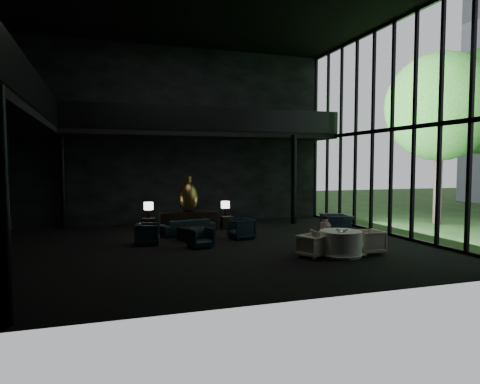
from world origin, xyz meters
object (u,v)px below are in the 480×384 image
object	(u,v)px
sofa	(187,224)
dining_table	(340,245)
dining_chair_west	(312,246)
table_lamp_right	(225,205)
table_lamp_left	(149,207)
coffee_table	(196,234)
lounge_armchair_east	(241,227)
window_armchair	(336,220)
child	(325,226)
console	(189,221)
dining_chair_east	(368,240)
lounge_armchair_south	(200,238)
side_table_left	(149,225)
side_table_right	(227,223)
lounge_armchair_west	(148,233)
dining_chair_north	(324,240)
bronze_urn	(188,197)

from	to	relation	value
sofa	dining_table	distance (m)	6.26
dining_chair_west	table_lamp_right	bearing A→B (deg)	-15.98
table_lamp_left	coffee_table	bearing A→B (deg)	-58.05
lounge_armchair_east	dining_table	bearing A→B (deg)	18.16
window_armchair	child	size ratio (longest dim) A/B	1.92
console	dining_chair_east	size ratio (longest dim) A/B	2.91
sofa	lounge_armchair_south	bearing A→B (deg)	75.50
side_table_left	side_table_right	distance (m)	3.20
table_lamp_left	lounge_armchair_west	bearing A→B (deg)	-96.61
dining_chair_east	console	bearing A→B (deg)	-143.03
lounge_armchair_east	coffee_table	bearing A→B (deg)	-109.43
dining_table	dining_chair_west	distance (m)	0.87
dining_chair_north	dining_chair_west	distance (m)	1.20
console	coffee_table	size ratio (longest dim) A/B	2.35
lounge_armchair_west	lounge_armchair_south	size ratio (longest dim) A/B	1.25
sofa	coffee_table	world-z (taller)	sofa
sofa	child	distance (m)	5.50
console	coffee_table	distance (m)	2.27
side_table_left	bronze_urn	bearing A→B (deg)	3.14
bronze_urn	lounge_armchair_south	bearing A→B (deg)	-95.30
dining_table	dining_chair_west	world-z (taller)	dining_table
lounge_armchair_east	dining_chair_west	size ratio (longest dim) A/B	1.23
table_lamp_left	lounge_armchair_west	xyz separation A→B (m)	(-0.31, -2.64, -0.61)
dining_chair_west	coffee_table	bearing A→B (deg)	10.76
sofa	lounge_armchair_south	world-z (taller)	sofa
sofa	lounge_armchair_east	distance (m)	2.26
table_lamp_right	dining_chair_west	size ratio (longest dim) A/B	0.88
window_armchair	dining_chair_east	bearing A→B (deg)	-7.31
side_table_right	dining_table	bearing A→B (deg)	-74.30
side_table_right	lounge_armchair_west	xyz separation A→B (m)	(-3.51, -2.52, 0.14)
console	table_lamp_right	xyz separation A→B (m)	(1.60, 0.14, 0.59)
sofa	dining_table	size ratio (longest dim) A/B	1.53
lounge_armchair_west	coffee_table	bearing A→B (deg)	-67.28
lounge_armchair_east	dining_table	size ratio (longest dim) A/B	0.61
table_lamp_left	lounge_armchair_south	distance (m)	3.98
dining_chair_east	dining_chair_west	xyz separation A→B (m)	(-1.84, 0.08, -0.06)
coffee_table	dining_chair_north	xyz separation A→B (m)	(3.48, -2.97, 0.10)
table_lamp_right	coffee_table	size ratio (longest dim) A/B	0.61
lounge_armchair_south	lounge_armchair_east	bearing A→B (deg)	18.25
lounge_armchair_west	window_armchair	world-z (taller)	window_armchair
bronze_urn	window_armchair	bearing A→B (deg)	-25.82
console	lounge_armchair_east	xyz separation A→B (m)	(1.43, -2.55, 0.05)
bronze_urn	table_lamp_right	bearing A→B (deg)	3.41
table_lamp_left	dining_chair_north	xyz separation A→B (m)	(4.90, -5.24, -0.69)
side_table_left	dining_chair_north	world-z (taller)	dining_chair_north
lounge_armchair_south	side_table_left	bearing A→B (deg)	94.38
side_table_right	dining_chair_east	xyz separation A→B (m)	(2.70, -6.06, 0.14)
side_table_right	coffee_table	xyz separation A→B (m)	(-1.78, -2.16, -0.04)
lounge_armchair_south	dining_chair_west	bearing A→B (deg)	-54.94
dining_chair_west	dining_chair_north	bearing A→B (deg)	-68.18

